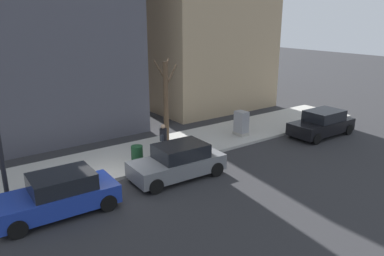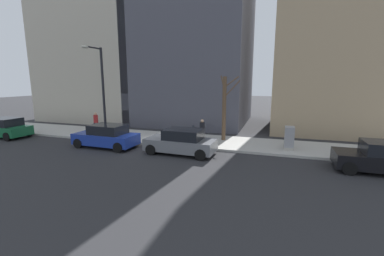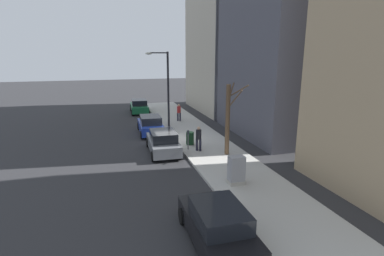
% 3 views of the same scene
% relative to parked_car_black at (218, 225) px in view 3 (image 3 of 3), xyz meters
% --- Properties ---
extents(ground_plane, '(120.00, 120.00, 0.00)m').
position_rel_parked_car_black_xyz_m(ground_plane, '(1.27, 12.75, -0.74)').
color(ground_plane, '#2B2B2D').
extents(sidewalk, '(4.00, 36.00, 0.15)m').
position_rel_parked_car_black_xyz_m(sidewalk, '(3.27, 12.75, -0.66)').
color(sidewalk, '#B2AFA8').
rests_on(sidewalk, ground).
extents(parked_car_black, '(1.97, 4.22, 1.52)m').
position_rel_parked_car_black_xyz_m(parked_car_black, '(0.00, 0.00, 0.00)').
color(parked_car_black, black).
rests_on(parked_car_black, ground).
extents(parked_car_grey, '(2.05, 4.26, 1.52)m').
position_rel_parked_car_black_xyz_m(parked_car_grey, '(0.05, 10.35, 0.00)').
color(parked_car_grey, slate).
rests_on(parked_car_grey, ground).
extents(parked_car_blue, '(2.02, 4.25, 1.52)m').
position_rel_parked_car_black_xyz_m(parked_car_blue, '(-0.03, 15.60, 0.00)').
color(parked_car_blue, '#1E389E').
rests_on(parked_car_blue, ground).
extents(parked_car_green, '(2.05, 4.26, 1.52)m').
position_rel_parked_car_black_xyz_m(parked_car_green, '(0.08, 25.08, 0.00)').
color(parked_car_green, '#196038').
rests_on(parked_car_green, ground).
extents(parking_meter, '(0.14, 0.10, 1.35)m').
position_rel_parked_car_black_xyz_m(parking_meter, '(1.72, 10.13, 0.24)').
color(parking_meter, slate).
rests_on(parking_meter, sidewalk).
extents(utility_box, '(0.83, 0.61, 1.43)m').
position_rel_parked_car_black_xyz_m(utility_box, '(2.57, 4.16, 0.11)').
color(utility_box, '#A8A399').
rests_on(utility_box, sidewalk).
extents(streetlamp, '(1.97, 0.32, 6.50)m').
position_rel_parked_car_black_xyz_m(streetlamp, '(1.55, 17.02, 3.28)').
color(streetlamp, black).
rests_on(streetlamp, sidewalk).
extents(bare_tree, '(1.13, 1.43, 4.58)m').
position_rel_parked_car_black_xyz_m(bare_tree, '(3.89, 8.51, 1.78)').
color(bare_tree, brown).
rests_on(bare_tree, sidewalk).
extents(trash_bin, '(0.56, 0.56, 0.90)m').
position_rel_parked_car_black_xyz_m(trash_bin, '(2.17, 11.26, -0.14)').
color(trash_bin, '#14381E').
rests_on(trash_bin, sidewalk).
extents(pedestrian_near_meter, '(0.36, 0.36, 1.66)m').
position_rel_parked_car_black_xyz_m(pedestrian_near_meter, '(2.32, 9.69, 0.35)').
color(pedestrian_near_meter, '#1E1E2D').
rests_on(pedestrian_near_meter, sidewalk).
extents(pedestrian_midblock, '(0.36, 0.36, 1.66)m').
position_rel_parked_car_black_xyz_m(pedestrian_midblock, '(3.22, 18.98, 0.35)').
color(pedestrian_midblock, '#1E1E2D').
rests_on(pedestrian_midblock, sidewalk).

